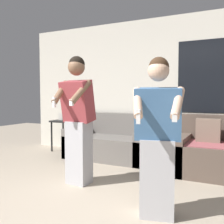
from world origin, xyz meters
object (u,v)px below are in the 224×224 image
Objects in this scene: couch at (113,143)px; person_right at (158,138)px; armchair at (207,153)px; person_left at (78,119)px; side_table at (66,124)px.

person_right is at bearing -53.97° from couch.
person_left is at bearing -139.74° from armchair.
person_right is at bearing -39.07° from side_table.
side_table is 0.47× the size of person_left.
couch is 1.00× the size of person_left.
side_table is 3.49m from person_right.
person_right reaches higher than armchair.
armchair reaches higher than side_table.
person_right is at bearing -20.90° from person_left.
armchair is 2.09m from person_left.
couch is 1.84× the size of armchair.
couch is at bearing -7.89° from side_table.
armchair is 0.60× the size of person_right.
person_right is (2.70, -2.19, 0.21)m from side_table.
couch is 1.27m from side_table.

